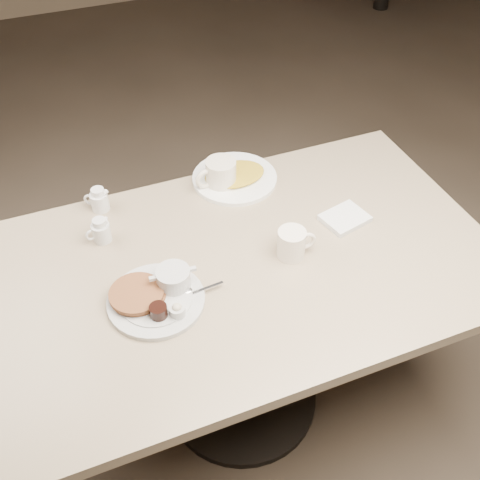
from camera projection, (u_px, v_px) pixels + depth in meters
name	position (u px, v px, depth m)	size (l,w,h in m)	color
room	(243.00, 50.00, 1.22)	(7.04, 8.04, 2.84)	#4C3F33
diner_table	(242.00, 299.00, 1.79)	(1.50, 0.90, 0.75)	tan
main_plate	(157.00, 294.00, 1.55)	(0.33, 0.28, 0.07)	#BABAB7
coffee_mug_near	(292.00, 243.00, 1.66)	(0.12, 0.09, 0.09)	white
napkin	(345.00, 218.00, 1.80)	(0.16, 0.14, 0.02)	silver
coffee_mug_far	(220.00, 174.00, 1.89)	(0.15, 0.11, 0.10)	white
creamer_left	(101.00, 231.00, 1.71)	(0.08, 0.06, 0.08)	silver
creamer_right	(99.00, 200.00, 1.82)	(0.08, 0.06, 0.08)	white
hash_plate	(235.00, 177.00, 1.94)	(0.30, 0.30, 0.04)	white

